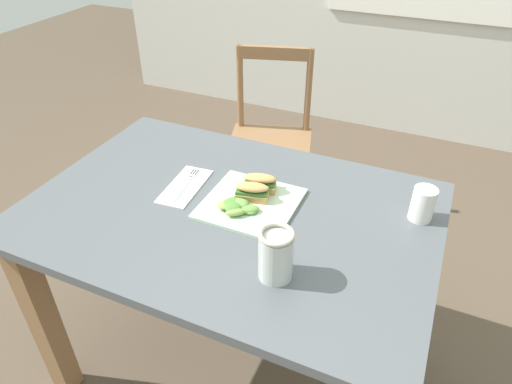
{
  "coord_description": "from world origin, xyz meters",
  "views": [
    {
      "loc": [
        0.58,
        -0.96,
        1.54
      ],
      "look_at": [
        0.13,
        0.06,
        0.76
      ],
      "focal_mm": 32.01,
      "sensor_mm": 36.0,
      "label": 1
    }
  ],
  "objects": [
    {
      "name": "chair_wooden_far",
      "position": [
        -0.17,
        0.9,
        0.45
      ],
      "size": [
        0.5,
        0.5,
        0.87
      ],
      "color": "#8E6642",
      "rests_on": "ground"
    },
    {
      "name": "sandwich_half_back",
      "position": [
        0.13,
        0.08,
        0.78
      ],
      "size": [
        0.11,
        0.07,
        0.06
      ],
      "color": "tan",
      "rests_on": "plate_lunch"
    },
    {
      "name": "mason_jar_iced_tea",
      "position": [
        0.3,
        -0.22,
        0.8
      ],
      "size": [
        0.09,
        0.09,
        0.14
      ],
      "color": "gold",
      "rests_on": "dining_table"
    },
    {
      "name": "ground_plane",
      "position": [
        0.0,
        0.0,
        0.0
      ],
      "size": [
        8.64,
        8.64,
        0.0
      ],
      "primitive_type": "plane",
      "color": "brown"
    },
    {
      "name": "napkin_folded",
      "position": [
        -0.1,
        0.02,
        0.74
      ],
      "size": [
        0.11,
        0.22,
        0.0
      ],
      "primitive_type": "cube",
      "rotation": [
        0.0,
        0.0,
        0.08
      ],
      "color": "white",
      "rests_on": "dining_table"
    },
    {
      "name": "sandwich_half_front",
      "position": [
        0.12,
        0.03,
        0.78
      ],
      "size": [
        0.11,
        0.07,
        0.06
      ],
      "color": "tan",
      "rests_on": "plate_lunch"
    },
    {
      "name": "cup_extra_side",
      "position": [
        0.59,
        0.15,
        0.79
      ],
      "size": [
        0.06,
        0.06,
        0.1
      ],
      "primitive_type": "cylinder",
      "color": "white",
      "rests_on": "dining_table"
    },
    {
      "name": "plate_lunch",
      "position": [
        0.13,
        0.02,
        0.74
      ],
      "size": [
        0.26,
        0.26,
        0.01
      ],
      "primitive_type": "cube",
      "color": "beige",
      "rests_on": "dining_table"
    },
    {
      "name": "salad_mixed_greens",
      "position": [
        0.11,
        -0.03,
        0.76
      ],
      "size": [
        0.13,
        0.1,
        0.03
      ],
      "color": "#6B9E47",
      "rests_on": "plate_lunch"
    },
    {
      "name": "dining_table",
      "position": [
        0.08,
        -0.02,
        0.6
      ],
      "size": [
        1.18,
        0.8,
        0.74
      ],
      "color": "#51565B",
      "rests_on": "ground"
    },
    {
      "name": "fork_on_napkin",
      "position": [
        -0.1,
        0.04,
        0.75
      ],
      "size": [
        0.04,
        0.19,
        0.0
      ],
      "color": "silver",
      "rests_on": "napkin_folded"
    }
  ]
}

